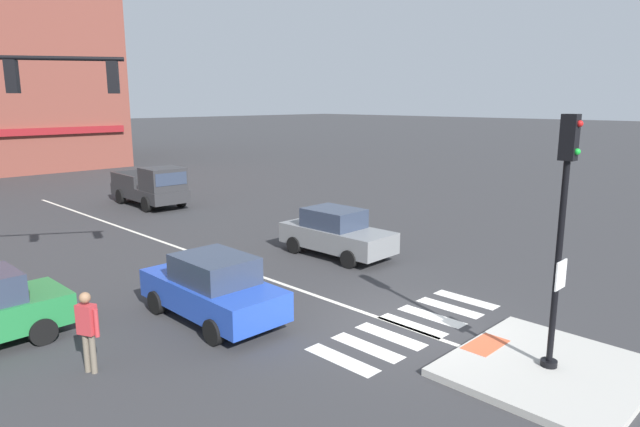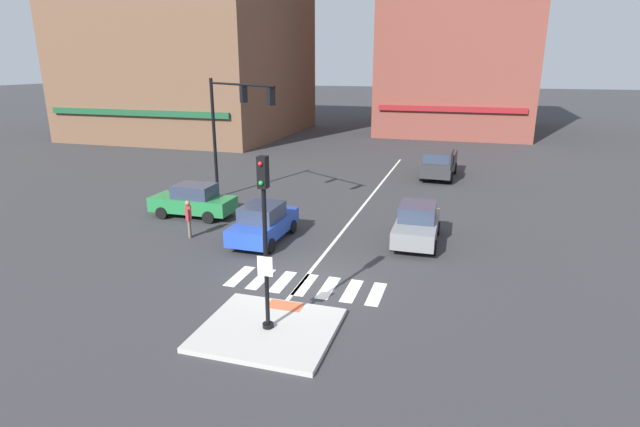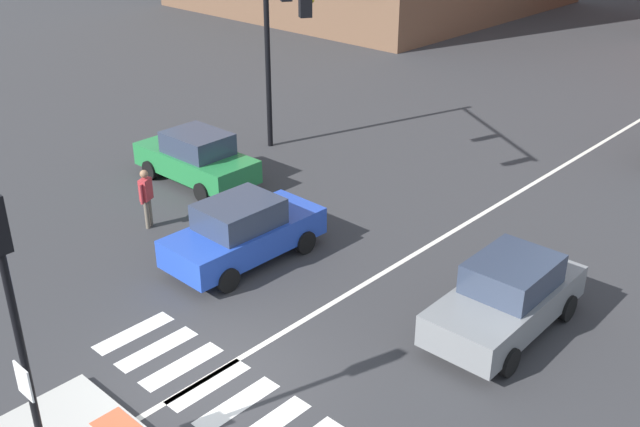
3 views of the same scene
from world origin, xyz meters
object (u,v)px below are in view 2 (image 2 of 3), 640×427
Objects in this scene: traffic_light_mast at (231,118)px; pickup_truck_charcoal_eastbound_distant at (439,164)px; car_green_cross_left at (193,201)px; car_blue_westbound_near at (263,223)px; car_grey_eastbound_mid at (417,224)px; pedestrian_at_curb_left at (189,216)px; signal_pole at (265,229)px.

pickup_truck_charcoal_eastbound_distant is (10.12, 9.48, -3.63)m from traffic_light_mast.
car_blue_westbound_near is (4.72, -2.27, 0.00)m from car_green_cross_left.
car_grey_eastbound_mid is 0.80× the size of pickup_truck_charcoal_eastbound_distant.
car_green_cross_left is at bearing -132.00° from pickup_truck_charcoal_eastbound_distant.
traffic_light_mast is 1.59× the size of car_grey_eastbound_mid.
traffic_light_mast is 14.33m from pickup_truck_charcoal_eastbound_distant.
pickup_truck_charcoal_eastbound_distant is 17.81m from pedestrian_at_curb_left.
signal_pole is at bearing -98.38° from pickup_truck_charcoal_eastbound_distant.
pickup_truck_charcoal_eastbound_distant is (-0.00, 12.72, 0.17)m from car_grey_eastbound_mid.
car_green_cross_left is 16.43m from pickup_truck_charcoal_eastbound_distant.
pedestrian_at_curb_left is at bearing -122.42° from pickup_truck_charcoal_eastbound_distant.
car_blue_westbound_near is 15.79m from pickup_truck_charcoal_eastbound_distant.
car_blue_westbound_near is at bearing 113.97° from signal_pole.
signal_pole is at bearing -109.85° from car_grey_eastbound_mid.
pickup_truck_charcoal_eastbound_distant is at bearing 66.58° from car_blue_westbound_near.
signal_pole is 0.75× the size of traffic_light_mast.
car_green_cross_left is (-7.83, 9.27, -2.29)m from signal_pole.
pedestrian_at_curb_left is at bearing -62.88° from car_green_cross_left.
car_blue_westbound_near is at bearing -113.42° from pickup_truck_charcoal_eastbound_distant.
signal_pole is at bearing -59.91° from traffic_light_mast.
car_blue_westbound_near is (-6.28, -1.77, 0.00)m from car_grey_eastbound_mid.
car_grey_eastbound_mid is (10.12, -3.23, -3.80)m from traffic_light_mast.
pedestrian_at_curb_left is (-9.55, -15.04, 0.00)m from pickup_truck_charcoal_eastbound_distant.
car_green_cross_left is at bearing 130.19° from signal_pole.
car_green_cross_left is 1.00× the size of car_blue_westbound_near.
car_blue_westbound_near is at bearing -52.48° from traffic_light_mast.
car_grey_eastbound_mid and car_blue_westbound_near have the same top height.
car_blue_westbound_near is 2.46× the size of pedestrian_at_curb_left.
car_grey_eastbound_mid is at bearing 70.15° from signal_pole.
car_grey_eastbound_mid is (3.17, 8.77, -2.29)m from signal_pole.
traffic_light_mast is 1.59× the size of car_green_cross_left.
car_green_cross_left and car_blue_westbound_near have the same top height.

